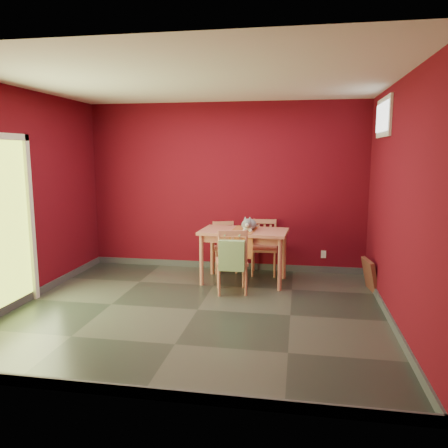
% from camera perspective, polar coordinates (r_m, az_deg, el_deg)
% --- Properties ---
extents(ground, '(4.50, 4.50, 0.00)m').
position_cam_1_polar(ground, '(5.46, -3.45, -11.10)').
color(ground, '#2D342D').
rests_on(ground, ground).
extents(room_shell, '(4.50, 4.50, 4.50)m').
position_cam_1_polar(room_shell, '(5.45, -3.46, -10.60)').
color(room_shell, '#5A0914').
rests_on(room_shell, ground).
extents(doorway, '(0.06, 1.01, 2.13)m').
position_cam_1_polar(doorway, '(5.77, -26.64, 0.56)').
color(doorway, '#B7D838').
rests_on(doorway, ground).
extents(window, '(0.05, 0.90, 0.50)m').
position_cam_1_polar(window, '(6.09, 20.11, 12.96)').
color(window, white).
rests_on(window, room_shell).
extents(outlet_plate, '(0.08, 0.02, 0.12)m').
position_cam_1_polar(outlet_plate, '(7.16, 12.87, -3.88)').
color(outlet_plate, silver).
rests_on(outlet_plate, room_shell).
extents(dining_table, '(1.30, 0.81, 0.78)m').
position_cam_1_polar(dining_table, '(6.41, 2.63, -1.66)').
color(dining_table, '#CA775E').
rests_on(dining_table, ground).
extents(table_runner, '(0.37, 0.71, 0.35)m').
position_cam_1_polar(table_runner, '(6.29, 2.50, -1.46)').
color(table_runner, '#B35F2E').
rests_on(table_runner, dining_table).
extents(chair_far_left, '(0.48, 0.48, 0.80)m').
position_cam_1_polar(chair_far_left, '(7.08, 0.05, -2.90)').
color(chair_far_left, '#CA775E').
rests_on(chair_far_left, ground).
extents(chair_far_right, '(0.42, 0.42, 0.86)m').
position_cam_1_polar(chair_far_right, '(6.94, 5.26, -2.94)').
color(chair_far_right, '#CA775E').
rests_on(chair_far_right, ground).
extents(chair_near, '(0.50, 0.50, 0.90)m').
position_cam_1_polar(chair_near, '(5.95, 1.05, -4.76)').
color(chair_near, '#CA775E').
rests_on(chair_near, ground).
extents(tote_bag, '(0.34, 0.20, 0.47)m').
position_cam_1_polar(tote_bag, '(5.71, 1.02, -4.13)').
color(tote_bag, '#83AB6D').
rests_on(tote_bag, chair_near).
extents(cat, '(0.25, 0.46, 0.23)m').
position_cam_1_polar(cat, '(6.38, 3.28, 0.23)').
color(cat, slate).
rests_on(cat, table_runner).
extents(picture_frame, '(0.21, 0.46, 0.45)m').
position_cam_1_polar(picture_frame, '(6.43, 18.52, -6.36)').
color(picture_frame, brown).
rests_on(picture_frame, ground).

